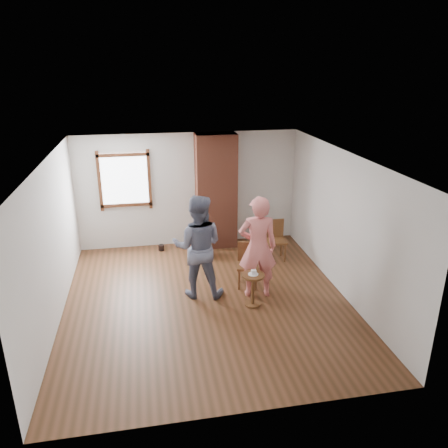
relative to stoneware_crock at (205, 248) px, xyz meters
The scene contains 12 objects.
ground 1.92m from the stoneware_crock, 97.28° to the right, with size 5.50×5.50×0.00m, color brown.
room_shell 2.08m from the stoneware_crock, 103.04° to the right, with size 5.04×5.52×2.62m.
brick_chimney 1.31m from the stoneware_crock, 59.46° to the left, with size 0.90×0.50×2.60m, color brown.
stoneware_crock is the anchor object (origin of this frame).
dark_pot 1.07m from the stoneware_crock, 151.55° to the left, with size 0.13×0.13×0.13m, color black.
dining_chair_left 1.57m from the stoneware_crock, 66.32° to the right, with size 0.48×0.48×0.84m.
dining_chair_right 1.56m from the stoneware_crock, 13.21° to the right, with size 0.42×0.42×0.86m.
side_table 2.26m from the stoneware_crock, 76.30° to the right, with size 0.40×0.40×0.60m.
cake_plate 2.29m from the stoneware_crock, 76.30° to the right, with size 0.18×0.18×0.01m, color white.
cake_slice 2.29m from the stoneware_crock, 76.05° to the right, with size 0.08×0.07×0.06m, color white.
man 1.83m from the stoneware_crock, 102.12° to the right, with size 0.93×0.72×1.91m, color #131836.
person_pink 2.10m from the stoneware_crock, 69.26° to the right, with size 0.69×0.45×1.90m, color #E37471.
Camera 1 is at (-0.96, -6.84, 4.05)m, focal length 35.00 mm.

